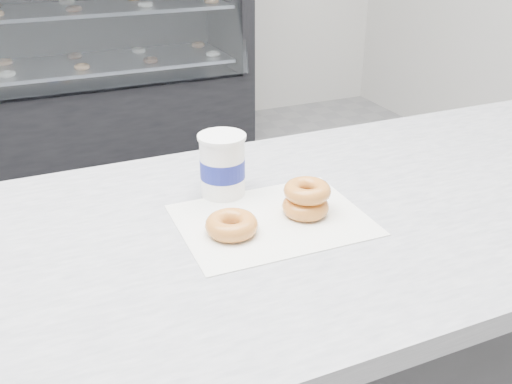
% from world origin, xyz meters
% --- Properties ---
extents(display_case, '(2.40, 0.74, 1.25)m').
position_xyz_m(display_case, '(0.00, 2.12, 0.49)').
color(display_case, black).
rests_on(display_case, ground).
extents(wax_paper, '(0.35, 0.27, 0.00)m').
position_xyz_m(wax_paper, '(0.21, -0.60, 0.90)').
color(wax_paper, silver).
rests_on(wax_paper, counter).
extents(donut_single, '(0.11, 0.11, 0.03)m').
position_xyz_m(donut_single, '(0.12, -0.62, 0.92)').
color(donut_single, orange).
rests_on(donut_single, wax_paper).
extents(donut_stack, '(0.12, 0.12, 0.06)m').
position_xyz_m(donut_stack, '(0.28, -0.61, 0.93)').
color(donut_stack, orange).
rests_on(donut_stack, wax_paper).
extents(coffee_cup, '(0.10, 0.10, 0.13)m').
position_xyz_m(coffee_cup, '(0.16, -0.46, 0.96)').
color(coffee_cup, white).
rests_on(coffee_cup, counter).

